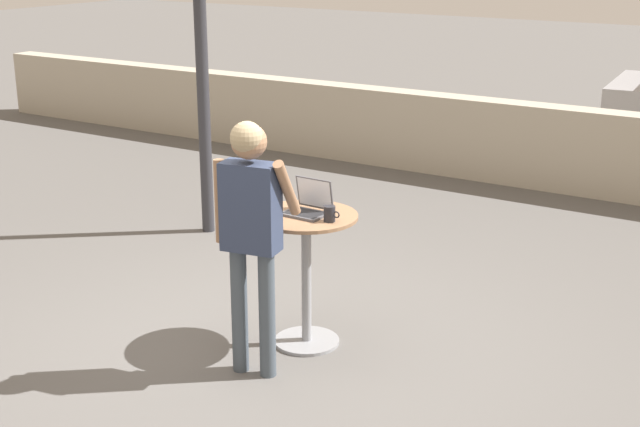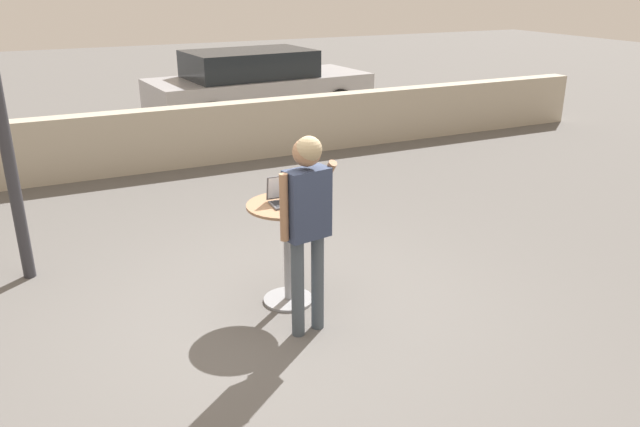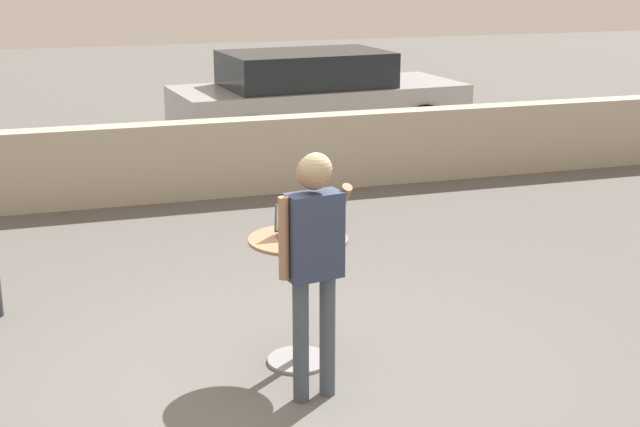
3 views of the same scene
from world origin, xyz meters
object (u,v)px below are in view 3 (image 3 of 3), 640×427
at_px(laptop, 297,229).
at_px(parked_car_near_street, 315,97).
at_px(cafe_table, 298,281).
at_px(standing_person, 314,245).
at_px(coffee_mug, 329,230).

height_order(laptop, parked_car_near_street, parked_car_near_street).
bearing_deg(laptop, parked_car_near_street, 71.80).
bearing_deg(laptop, cafe_table, -93.07).
relative_size(cafe_table, standing_person, 0.56).
bearing_deg(cafe_table, coffee_mug, -11.24).
height_order(cafe_table, parked_car_near_street, parked_car_near_street).
relative_size(laptop, parked_car_near_street, 0.06).
relative_size(cafe_table, laptop, 3.25).
distance_m(cafe_table, parked_car_near_street, 7.91).
bearing_deg(cafe_table, standing_person, -95.54).
distance_m(standing_person, parked_car_near_street, 8.48).
bearing_deg(coffee_mug, cafe_table, 168.76).
xyz_separation_m(cafe_table, laptop, (0.00, 0.03, 0.39)).
bearing_deg(standing_person, parked_car_near_street, 72.71).
relative_size(laptop, standing_person, 0.17).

